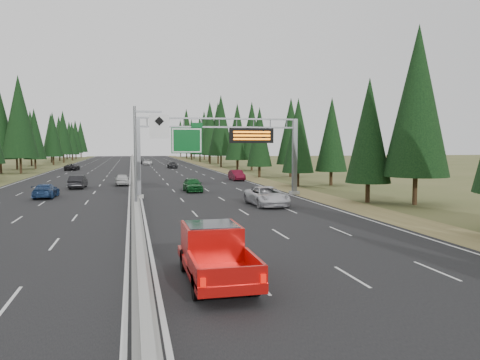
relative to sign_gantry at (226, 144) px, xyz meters
name	(u,v)px	position (x,y,z in m)	size (l,w,h in m)	color
road	(133,172)	(-8.92, 45.12, -5.23)	(32.00, 260.00, 0.08)	black
shoulder_right	(225,171)	(8.88, 45.12, -5.24)	(3.60, 260.00, 0.06)	olive
shoulder_left	(33,173)	(-26.72, 45.12, -5.24)	(3.60, 260.00, 0.06)	#4A5226
median_barrier	(133,170)	(-8.92, 45.12, -4.85)	(0.70, 260.00, 0.85)	gray
sign_gantry	(226,144)	(0.00, 0.00, 0.00)	(16.75, 0.98, 7.80)	slate
hov_sign_pole	(143,151)	(-8.33, -9.92, -0.54)	(2.80, 0.50, 8.00)	slate
tree_row_right	(261,122)	(13.10, 33.64, 3.93)	(11.08, 239.24, 18.98)	black
silver_minivan	(267,196)	(1.87, -8.11, -4.39)	(2.67, 5.78, 1.61)	silver
red_pickup	(213,249)	(-6.19, -28.38, -4.06)	(2.24, 6.26, 2.04)	black
car_ahead_green	(193,185)	(-2.70, 5.12, -4.43)	(1.80, 4.48, 1.53)	#125120
car_ahead_dkred	(237,175)	(5.58, 19.95, -4.44)	(1.58, 4.54, 1.50)	#5B0D1D
car_ahead_dkgrey	(172,165)	(-0.48, 57.60, -4.49)	(1.95, 4.79, 1.39)	black
car_ahead_white	(148,162)	(-5.15, 76.57, -4.53)	(2.17, 4.71, 1.31)	silver
car_ahead_far	(138,161)	(-7.42, 82.94, -4.42)	(1.81, 4.50, 1.53)	black
car_onc_near	(78,182)	(-15.41, 12.08, -4.43)	(1.62, 4.63, 1.53)	black
car_onc_blue	(46,191)	(-17.34, 2.35, -4.50)	(1.93, 4.74, 1.38)	navy
car_onc_white	(122,179)	(-10.42, 15.27, -4.45)	(1.75, 4.34, 1.48)	silver
car_onc_far	(72,167)	(-20.93, 53.72, -4.51)	(2.27, 4.92, 1.37)	black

